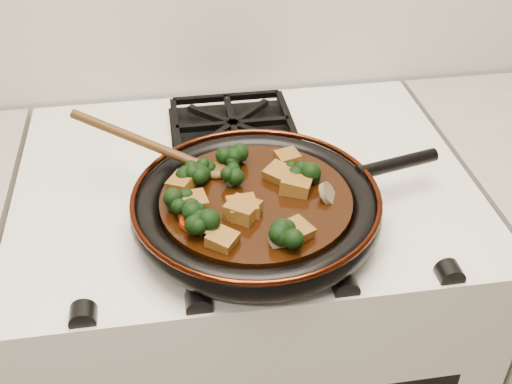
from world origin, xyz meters
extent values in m
cube|color=silver|center=(0.00, 1.69, 0.45)|extent=(0.76, 0.60, 0.90)
cylinder|color=black|center=(0.00, 1.56, 0.93)|extent=(0.34, 0.34, 0.01)
torus|color=black|center=(0.00, 1.56, 0.94)|extent=(0.37, 0.37, 0.04)
torus|color=#3F1509|center=(0.00, 1.56, 0.96)|extent=(0.37, 0.37, 0.01)
cylinder|color=black|center=(0.24, 1.61, 0.96)|extent=(0.14, 0.05, 0.02)
cylinder|color=black|center=(0.00, 1.56, 0.95)|extent=(0.28, 0.28, 0.02)
cube|color=brown|center=(-0.11, 1.60, 0.97)|extent=(0.05, 0.05, 0.03)
cube|color=brown|center=(-0.03, 1.52, 0.97)|extent=(0.06, 0.06, 0.03)
cube|color=brown|center=(-0.02, 1.52, 0.97)|extent=(0.04, 0.04, 0.02)
cube|color=brown|center=(-0.10, 1.54, 0.97)|extent=(0.05, 0.05, 0.03)
cube|color=brown|center=(0.04, 1.60, 0.97)|extent=(0.05, 0.05, 0.02)
cube|color=brown|center=(0.06, 1.64, 0.97)|extent=(0.04, 0.04, 0.02)
cube|color=brown|center=(0.06, 1.57, 0.97)|extent=(0.06, 0.06, 0.03)
cube|color=brown|center=(-0.06, 1.46, 0.97)|extent=(0.05, 0.05, 0.02)
cube|color=brown|center=(0.04, 1.46, 0.97)|extent=(0.05, 0.05, 0.03)
cylinder|color=#B62305|center=(-0.10, 1.51, 0.96)|extent=(0.03, 0.03, 0.02)
cylinder|color=#B62305|center=(0.08, 1.60, 0.96)|extent=(0.03, 0.03, 0.01)
cylinder|color=#B62305|center=(-0.12, 1.56, 0.96)|extent=(0.03, 0.03, 0.02)
cylinder|color=#B62305|center=(-0.08, 1.62, 0.96)|extent=(0.03, 0.03, 0.01)
cylinder|color=#B62305|center=(-0.08, 1.62, 0.96)|extent=(0.03, 0.03, 0.01)
cylinder|color=brown|center=(-0.08, 1.48, 0.97)|extent=(0.04, 0.04, 0.03)
cylinder|color=brown|center=(0.02, 1.45, 0.97)|extent=(0.04, 0.03, 0.03)
cylinder|color=brown|center=(0.10, 1.54, 0.97)|extent=(0.04, 0.04, 0.03)
cylinder|color=brown|center=(0.09, 1.61, 0.97)|extent=(0.04, 0.04, 0.03)
ellipsoid|color=#462A0F|center=(-0.05, 1.63, 0.96)|extent=(0.07, 0.06, 0.02)
cylinder|color=#462A0F|center=(-0.16, 1.68, 1.00)|extent=(0.02, 0.02, 0.24)
camera|label=1|loc=(-0.12, 0.82, 1.53)|focal=45.00mm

